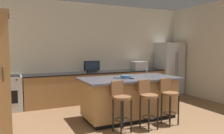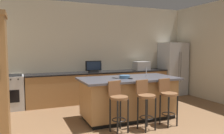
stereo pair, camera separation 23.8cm
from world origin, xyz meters
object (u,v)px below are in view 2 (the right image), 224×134
tv_monitor (93,67)px  cell_phone (115,78)px  fruit_bowl (125,77)px  refrigerator (173,69)px  range_oven (8,93)px  bar_stool_right (168,98)px  bar_stool_center (146,100)px  kitchen_island (129,97)px  microwave (142,66)px  tv_remote (129,78)px  bar_stool_left (118,102)px

tv_monitor → cell_phone: bearing=-91.7°
fruit_bowl → cell_phone: 0.21m
refrigerator → range_oven: refrigerator is taller
range_oven → bar_stool_right: 4.05m
refrigerator → bar_stool_center: refrigerator is taller
kitchen_island → refrigerator: (2.61, 1.78, 0.42)m
refrigerator → range_oven: (-5.20, 0.05, -0.44)m
refrigerator → range_oven: 5.22m
microwave → tv_remote: 2.49m
refrigerator → cell_phone: refrigerator is taller
bar_stool_left → cell_phone: size_ratio=6.52×
bar_stool_left → microwave: bearing=39.9°
tv_monitor → range_oven: bearing=178.8°
refrigerator → tv_monitor: refrigerator is taller
cell_phone → bar_stool_center: bearing=-99.1°
tv_monitor → fruit_bowl: (0.13, -1.84, -0.07)m
microwave → kitchen_island: bearing=-127.4°
bar_stool_center → fruit_bowl: (-0.13, 0.69, 0.39)m
cell_phone → microwave: bearing=15.4°
kitchen_island → fruit_bowl: (-0.13, -0.06, 0.49)m
tv_monitor → fruit_bowl: 1.85m
range_oven → fruit_bowl: size_ratio=3.89×
range_oven → microwave: bearing=0.0°
bar_stool_left → cell_phone: 0.82m
bar_stool_left → tv_remote: 0.78m
fruit_bowl → tv_remote: 0.12m
refrigerator → tv_monitor: 2.88m
tv_monitor → bar_stool_left: bearing=-96.9°
fruit_bowl → microwave: bearing=51.0°
microwave → fruit_bowl: microwave is taller
bar_stool_left → fruit_bowl: size_ratio=4.18×
tv_remote → range_oven: bearing=102.9°
tv_monitor → bar_stool_left: 2.51m
bar_stool_center → tv_remote: (-0.08, 0.58, 0.36)m
cell_phone → tv_remote: bearing=-71.5°
bar_stool_center → tv_monitor: bearing=86.2°
bar_stool_right → refrigerator: bearing=44.1°
kitchen_island → tv_monitor: tv_monitor is taller
bar_stool_left → range_oven: bearing=117.1°
bar_stool_center → tv_remote: size_ratio=5.74×
refrigerator → bar_stool_center: (-2.61, -2.53, -0.31)m
bar_stool_center → cell_phone: size_ratio=6.51×
bar_stool_left → tv_remote: size_ratio=5.75×
refrigerator → fruit_bowl: refrigerator is taller
microwave → bar_stool_left: (-1.96, -2.50, -0.44)m
kitchen_island → tv_remote: bearing=-116.0°
kitchen_island → bar_stool_right: (0.55, -0.72, 0.10)m
range_oven → bar_stool_right: size_ratio=0.94×
tv_remote → fruit_bowl: bearing=75.6°
refrigerator → bar_stool_center: size_ratio=1.83×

